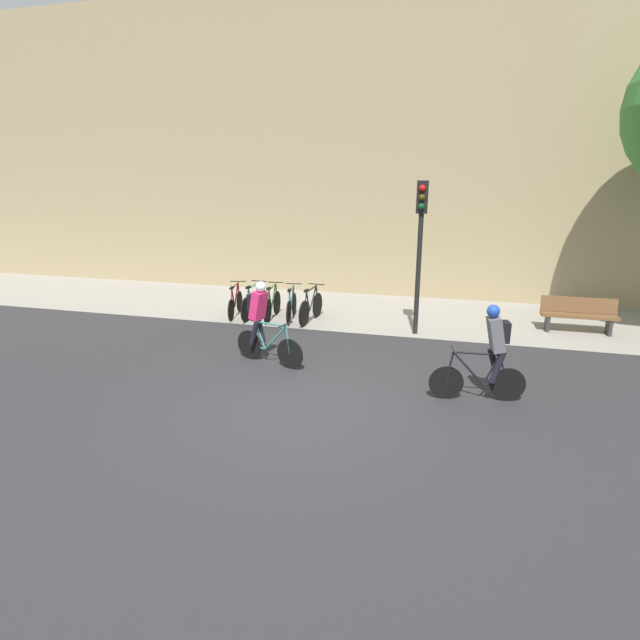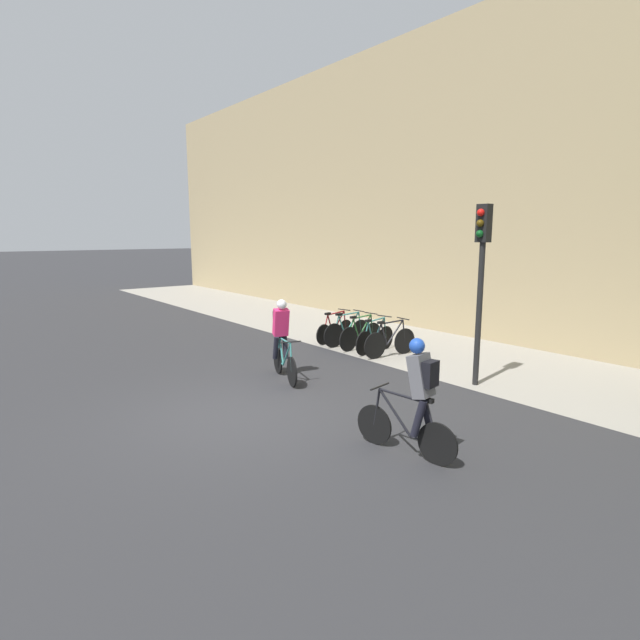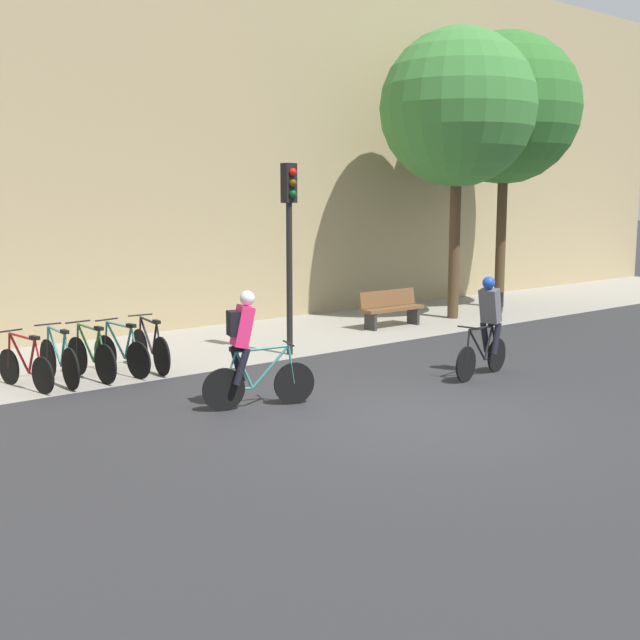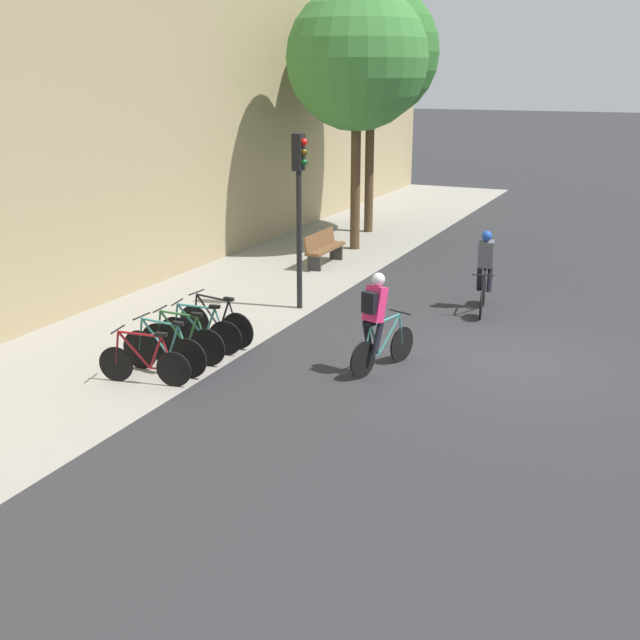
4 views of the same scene
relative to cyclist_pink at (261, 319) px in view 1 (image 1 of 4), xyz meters
name	(u,v)px [view 1 (image 1 of 4)]	position (x,y,z in m)	size (l,w,h in m)	color
ground	(301,408)	(1.46, -1.96, -0.95)	(200.00, 200.00, 0.00)	#2B2B2D
kerb_strip	(368,311)	(1.46, 4.79, -0.94)	(44.00, 4.50, 0.01)	gray
building_facade	(385,146)	(1.46, 7.34, 3.86)	(44.00, 0.60, 9.61)	tan
cyclist_pink	(261,319)	(0.00, 0.00, 0.00)	(1.66, 0.65, 1.76)	black
cyclist_grey	(491,350)	(4.55, -0.78, 0.00)	(1.66, 0.54, 1.75)	black
parked_bike_0	(235,303)	(-2.11, 3.29, -0.57)	(0.48, 1.62, 0.94)	black
parked_bike_1	(254,303)	(-1.55, 3.29, -0.54)	(0.46, 1.71, 0.98)	black
parked_bike_2	(272,305)	(-0.98, 3.29, -0.54)	(0.46, 1.66, 0.97)	black
parked_bike_3	(291,306)	(-0.42, 3.29, -0.55)	(0.46, 1.63, 0.96)	black
parked_bike_4	(311,307)	(0.14, 3.29, -0.54)	(0.46, 1.70, 0.98)	black
traffic_light_pole	(420,231)	(3.00, 2.90, 1.65)	(0.26, 0.30, 3.76)	black
bench	(579,314)	(7.00, 4.12, -0.47)	(1.80, 0.44, 0.89)	brown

